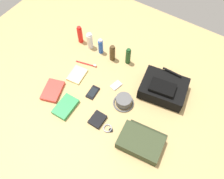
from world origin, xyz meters
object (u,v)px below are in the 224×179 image
object	(u,v)px
backpack	(163,88)
notepad	(77,75)
media_player	(116,85)
cologne_bottle	(112,53)
cell_phone	(93,92)
wallet	(97,119)
deodorant_spray	(101,46)
paperback_novel	(53,91)
shampoo_bottle	(128,56)
sunscreen_spray	(80,35)
toiletry_pouch	(141,142)
wristwatch	(108,128)
toothpaste_tube	(90,41)
toothbrush	(87,64)
bucket_hat	(124,101)
travel_guidebook	(66,107)

from	to	relation	value
backpack	notepad	world-z (taller)	backpack
media_player	cologne_bottle	bearing A→B (deg)	128.85
cell_phone	wallet	xyz separation A→B (m)	(0.16, -0.16, 0.01)
cell_phone	notepad	bearing A→B (deg)	161.51
deodorant_spray	paperback_novel	bearing A→B (deg)	-99.26
shampoo_bottle	media_player	xyz separation A→B (m)	(0.04, -0.24, -0.07)
wallet	paperback_novel	bearing A→B (deg)	178.15
wallet	sunscreen_spray	bearing A→B (deg)	135.29
toiletry_pouch	sunscreen_spray	xyz separation A→B (m)	(-0.87, 0.51, 0.04)
wristwatch	shampoo_bottle	bearing A→B (deg)	107.91
notepad	toothpaste_tube	bearing A→B (deg)	99.20
toiletry_pouch	toothbrush	distance (m)	0.75
cologne_bottle	cell_phone	distance (m)	0.36
backpack	deodorant_spray	size ratio (longest dim) A/B	2.51
bucket_hat	shampoo_bottle	xyz separation A→B (m)	(-0.17, 0.34, 0.04)
toothpaste_tube	toothbrush	size ratio (longest dim) A/B	0.85
wristwatch	toothbrush	distance (m)	0.57
backpack	sunscreen_spray	size ratio (longest dim) A/B	2.23
toiletry_pouch	notepad	size ratio (longest dim) A/B	1.98
bucket_hat	wallet	bearing A→B (deg)	-111.02
toiletry_pouch	shampoo_bottle	xyz separation A→B (m)	(-0.42, 0.54, 0.04)
toothpaste_tube	toothbrush	bearing A→B (deg)	-61.51
deodorant_spray	wristwatch	size ratio (longest dim) A/B	2.00
bucket_hat	notepad	distance (m)	0.43
bucket_hat	travel_guidebook	world-z (taller)	bucket_hat
media_player	sunscreen_spray	bearing A→B (deg)	155.89
backpack	paperback_novel	bearing A→B (deg)	-147.65
bucket_hat	toothbrush	bearing A→B (deg)	161.25
toiletry_pouch	wristwatch	distance (m)	0.24
backpack	paperback_novel	xyz separation A→B (m)	(-0.68, -0.43, -0.04)
bucket_hat	cell_phone	distance (m)	0.24
cologne_bottle	wallet	size ratio (longest dim) A/B	1.31
wristwatch	cell_phone	bearing A→B (deg)	144.99
backpack	cologne_bottle	world-z (taller)	cologne_bottle
toothpaste_tube	cell_phone	xyz separation A→B (m)	(0.28, -0.36, -0.06)
toothpaste_tube	cell_phone	bearing A→B (deg)	-52.20
sunscreen_spray	paperback_novel	xyz separation A→B (m)	(0.13, -0.52, -0.06)
bucket_hat	wristwatch	xyz separation A→B (m)	(0.01, -0.22, -0.02)
backpack	sunscreen_spray	world-z (taller)	sunscreen_spray
notepad	wallet	bearing A→B (deg)	-40.03
paperback_novel	bucket_hat	bearing A→B (deg)	22.04
wristwatch	travel_guidebook	bearing A→B (deg)	-175.24
wallet	notepad	bearing A→B (deg)	146.73
deodorant_spray	cologne_bottle	distance (m)	0.12
backpack	cell_phone	xyz separation A→B (m)	(-0.43, -0.28, -0.05)
sunscreen_spray	cologne_bottle	size ratio (longest dim) A/B	1.10
toiletry_pouch	cologne_bottle	distance (m)	0.73
bucket_hat	paperback_novel	xyz separation A→B (m)	(-0.49, -0.20, -0.02)
sunscreen_spray	wallet	xyz separation A→B (m)	(0.54, -0.53, -0.06)
sunscreen_spray	shampoo_bottle	xyz separation A→B (m)	(0.45, 0.02, -0.00)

